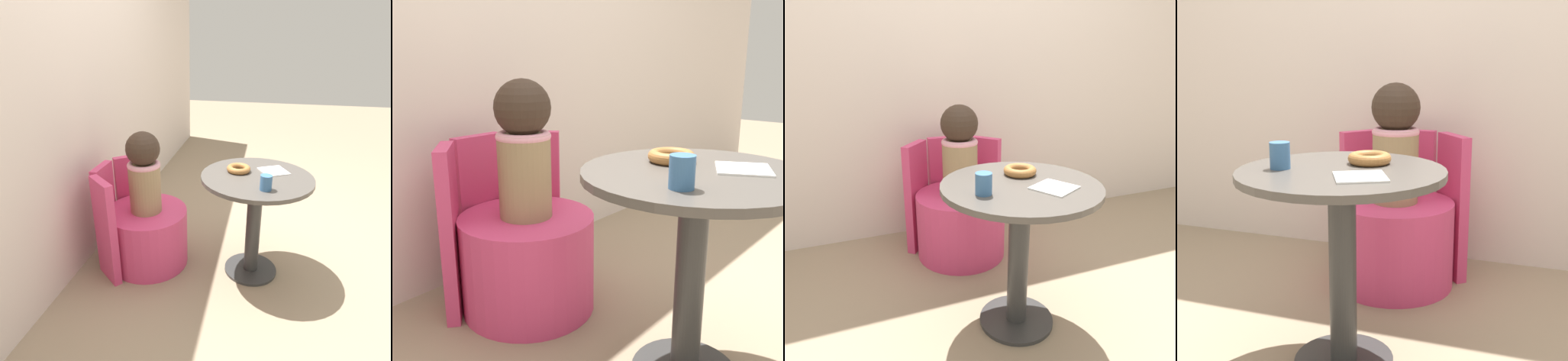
% 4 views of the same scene
% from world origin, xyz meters
% --- Properties ---
extents(ground_plane, '(12.00, 12.00, 0.00)m').
position_xyz_m(ground_plane, '(0.00, 0.00, 0.00)').
color(ground_plane, gray).
extents(back_wall, '(6.00, 0.06, 2.40)m').
position_xyz_m(back_wall, '(0.00, 1.13, 1.20)').
color(back_wall, silver).
rests_on(back_wall, ground_plane).
extents(round_table, '(0.66, 0.66, 0.67)m').
position_xyz_m(round_table, '(-0.08, -0.01, 0.49)').
color(round_table, '#333333').
rests_on(round_table, ground_plane).
extents(tub_chair, '(0.53, 0.53, 0.39)m').
position_xyz_m(tub_chair, '(-0.11, 0.68, 0.19)').
color(tub_chair, '#D13D70').
rests_on(tub_chair, ground_plane).
extents(booth_backrest, '(0.62, 0.23, 0.67)m').
position_xyz_m(booth_backrest, '(-0.11, 0.90, 0.34)').
color(booth_backrest, '#D13D70').
rests_on(booth_backrest, ground_plane).
extents(child_figure, '(0.21, 0.21, 0.52)m').
position_xyz_m(child_figure, '(-0.11, 0.68, 0.66)').
color(child_figure, '#937A56').
rests_on(child_figure, tub_chair).
extents(donut, '(0.14, 0.14, 0.04)m').
position_xyz_m(donut, '(-0.03, 0.11, 0.69)').
color(donut, '#9E6633').
rests_on(donut, round_table).
extents(cup, '(0.06, 0.06, 0.08)m').
position_xyz_m(cup, '(-0.27, -0.06, 0.71)').
color(cup, '#386699').
rests_on(cup, round_table).
extents(paper_napkin, '(0.20, 0.20, 0.01)m').
position_xyz_m(paper_napkin, '(0.02, -0.10, 0.68)').
color(paper_napkin, white).
rests_on(paper_napkin, round_table).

